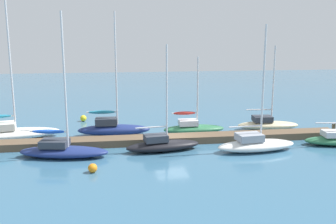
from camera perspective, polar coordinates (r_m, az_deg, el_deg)
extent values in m
plane|color=#386684|center=(28.80, 0.58, -4.68)|extent=(120.00, 120.00, 0.00)
cube|color=brown|center=(28.73, 0.58, -4.17)|extent=(26.80, 1.64, 0.54)
cylinder|color=brown|center=(32.64, 23.97, -2.63)|extent=(0.28, 0.28, 1.24)
ellipsoid|color=white|center=(32.12, -22.89, -3.13)|extent=(7.78, 3.61, 0.84)
cube|color=silver|center=(32.03, -24.32, -2.01)|extent=(2.50, 1.99, 0.54)
cylinder|color=silver|center=(31.22, -23.10, 8.22)|extent=(0.14, 0.14, 11.80)
ellipsoid|color=navy|center=(26.22, -15.63, -5.90)|extent=(6.26, 2.88, 0.73)
cube|color=#333842|center=(26.24, -16.96, -4.60)|extent=(2.01, 1.61, 0.47)
cylinder|color=silver|center=(25.17, -15.56, 4.58)|extent=(0.14, 0.14, 8.87)
cylinder|color=silver|center=(26.15, -17.82, -2.87)|extent=(2.51, 0.54, 0.11)
ellipsoid|color=blue|center=(26.15, -17.82, -2.87)|extent=(2.31, 0.75, 0.28)
ellipsoid|color=navy|center=(31.15, -8.27, -2.72)|extent=(6.01, 1.91, 0.88)
cube|color=#333842|center=(31.02, -9.40, -1.44)|extent=(1.83, 1.21, 0.57)
cylinder|color=silver|center=(30.32, -7.98, 6.48)|extent=(0.14, 0.14, 9.10)
cylinder|color=silver|center=(30.89, -10.11, -0.02)|extent=(2.49, 0.24, 0.11)
ellipsoid|color=teal|center=(30.89, -10.11, -0.02)|extent=(2.26, 0.47, 0.28)
ellipsoid|color=black|center=(26.61, -0.74, -5.20)|extent=(5.53, 2.30, 0.74)
cube|color=#333842|center=(26.31, -1.87, -4.02)|extent=(1.74, 1.32, 0.48)
cylinder|color=silver|center=(25.87, -0.19, 2.83)|extent=(0.13, 0.13, 6.76)
cylinder|color=silver|center=(26.04, -2.57, -2.35)|extent=(2.25, 0.41, 0.11)
ellipsoid|color=#2D7047|center=(31.54, 4.00, -2.62)|extent=(5.19, 1.70, 0.71)
cube|color=silver|center=(31.31, 3.09, -1.61)|extent=(1.56, 1.18, 0.46)
cylinder|color=silver|center=(30.98, 4.56, 3.19)|extent=(0.13, 0.13, 5.73)
cylinder|color=silver|center=(31.08, 2.54, -0.17)|extent=(2.18, 0.12, 0.10)
ellipsoid|color=#B72D28|center=(31.08, 2.54, -0.17)|extent=(1.96, 0.38, 0.28)
ellipsoid|color=white|center=(27.35, 13.39, -5.01)|extent=(5.96, 2.42, 0.79)
cube|color=#9EA3AD|center=(26.92, 12.35, -3.79)|extent=(1.85, 1.49, 0.51)
cylinder|color=silver|center=(26.60, 14.39, 4.21)|extent=(0.13, 0.13, 8.04)
cylinder|color=silver|center=(26.58, 11.74, -2.17)|extent=(2.44, 0.32, 0.11)
ellipsoid|color=beige|center=(33.93, 15.06, -1.97)|extent=(5.52, 2.18, 0.73)
cube|color=#333842|center=(33.63, 14.24, -0.99)|extent=(1.72, 1.35, 0.47)
cylinder|color=silver|center=(33.39, 15.82, 4.15)|extent=(0.13, 0.13, 6.58)
cylinder|color=silver|center=(33.37, 13.78, 0.35)|extent=(2.27, 0.29, 0.11)
cube|color=silver|center=(30.59, 24.09, -3.04)|extent=(1.79, 1.43, 0.43)
cylinder|color=silver|center=(30.27, 23.65, -1.55)|extent=(2.29, 0.41, 0.11)
sphere|color=yellow|center=(36.82, -12.83, -0.94)|extent=(0.60, 0.60, 0.60)
sphere|color=orange|center=(22.96, -11.47, -8.41)|extent=(0.56, 0.56, 0.56)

